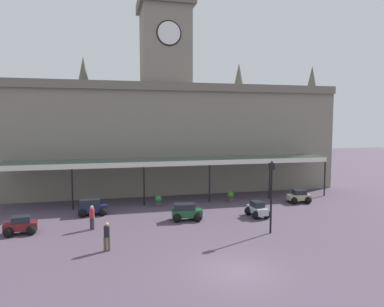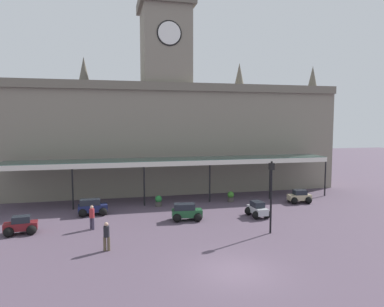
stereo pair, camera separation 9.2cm
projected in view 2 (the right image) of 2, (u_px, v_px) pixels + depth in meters
The scene contains 13 objects.
ground_plane at pixel (235, 272), 17.34m from camera, with size 140.00×140.00×0.00m, color #504151.
station_building at pixel (166, 130), 37.33m from camera, with size 36.48×5.87×19.87m.
entrance_canopy at pixel (175, 160), 32.57m from camera, with size 30.05×3.26×3.95m.
car_green_estate at pixel (186, 213), 26.34m from camera, with size 2.34×1.72×1.27m.
car_maroon_sedan at pixel (21, 226), 23.15m from camera, with size 2.14×1.67×1.19m.
car_beige_sedan at pixel (299, 197), 32.01m from camera, with size 2.11×1.63×1.19m.
car_silver_sedan at pixel (257, 210), 27.37m from camera, with size 1.59×2.09×1.19m.
car_navy_estate at pixel (92, 208), 27.86m from camera, with size 2.29×1.61×1.27m.
pedestrian_near_entrance at pixel (107, 235), 20.07m from camera, with size 0.39×0.34×1.67m.
pedestrian_beside_cars at pixel (92, 216), 24.06m from camera, with size 0.34×0.34×1.67m.
victorian_lamppost at pixel (271, 189), 23.07m from camera, with size 0.30×0.30×4.82m.
planter_forecourt_centre at pixel (231, 196), 32.47m from camera, with size 0.60×0.60×0.96m.
planter_near_kerb at pixel (158, 201), 30.68m from camera, with size 0.60×0.60×0.96m.
Camera 2 is at (-5.95, -15.80, 7.37)m, focal length 32.92 mm.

